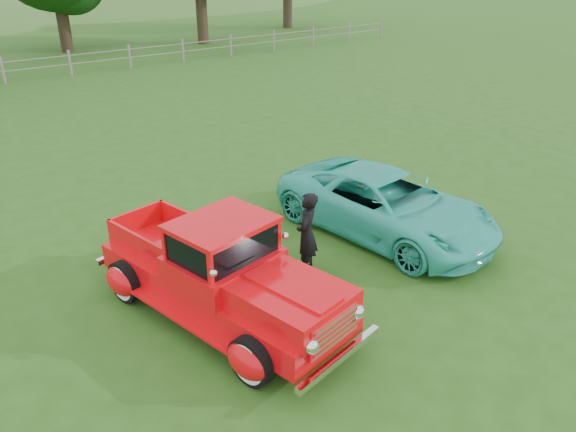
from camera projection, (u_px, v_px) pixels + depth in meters
ground at (307, 310)px, 9.60m from camera, size 140.00×140.00×0.00m
fence_line at (3, 70)px, 25.21m from camera, size 48.00×0.12×1.20m
red_pickup at (222, 274)px, 9.14m from camera, size 2.93×5.23×1.78m
teal_sedan at (386, 204)px, 11.89m from camera, size 2.81×5.13×1.36m
man at (307, 234)px, 10.38m from camera, size 0.71×0.66×1.62m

